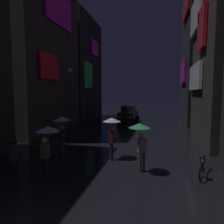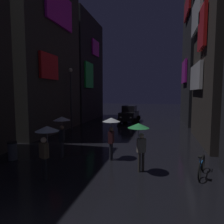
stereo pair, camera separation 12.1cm
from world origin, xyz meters
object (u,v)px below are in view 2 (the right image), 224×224
pedestrian_foreground_left_clear (111,127)px  car_distant (129,114)px  bicycle_parked_at_storefront (201,166)px  pedestrian_midstreet_left_clear (62,125)px  streetlamp_left_far (71,92)px  pedestrian_far_right_clear (46,138)px  trash_bin (12,151)px  pedestrian_near_crossing_green (139,134)px

pedestrian_foreground_left_clear → car_distant: pedestrian_foreground_left_clear is taller
car_distant → bicycle_parked_at_storefront: bearing=-69.9°
pedestrian_midstreet_left_clear → bicycle_parked_at_storefront: (6.73, -0.93, -1.28)m
pedestrian_foreground_left_clear → streetlamp_left_far: streetlamp_left_far is taller
pedestrian_far_right_clear → pedestrian_midstreet_left_clear: (-0.83, 2.81, 0.00)m
pedestrian_foreground_left_clear → trash_bin: pedestrian_foreground_left_clear is taller
car_distant → streetlamp_left_far: 8.03m
pedestrian_far_right_clear → trash_bin: size_ratio=2.28×
car_distant → trash_bin: size_ratio=4.51×
pedestrian_far_right_clear → pedestrian_foreground_left_clear: size_ratio=1.00×
bicycle_parked_at_storefront → car_distant: 15.29m
bicycle_parked_at_storefront → pedestrian_midstreet_left_clear: bearing=172.1°
pedestrian_foreground_left_clear → pedestrian_near_crossing_green: same height
pedestrian_foreground_left_clear → car_distant: size_ratio=0.51×
pedestrian_near_crossing_green → car_distant: 14.91m
car_distant → pedestrian_foreground_left_clear: bearing=-84.9°
pedestrian_foreground_left_clear → pedestrian_near_crossing_green: size_ratio=1.00×
pedestrian_near_crossing_green → trash_bin: (-6.39, 0.08, -1.20)m
pedestrian_midstreet_left_clear → trash_bin: pedestrian_midstreet_left_clear is taller
pedestrian_midstreet_left_clear → streetlamp_left_far: size_ratio=0.38×
pedestrian_near_crossing_green → pedestrian_midstreet_left_clear: size_ratio=1.00×
pedestrian_near_crossing_green → trash_bin: pedestrian_near_crossing_green is taller
pedestrian_foreground_left_clear → car_distant: 13.31m
trash_bin → pedestrian_midstreet_left_clear: bearing=27.8°
pedestrian_near_crossing_green → bicycle_parked_at_storefront: pedestrian_near_crossing_green is taller
pedestrian_near_crossing_green → streetlamp_left_far: streetlamp_left_far is taller
pedestrian_near_crossing_green → trash_bin: size_ratio=2.28×
pedestrian_foreground_left_clear → streetlamp_left_far: size_ratio=0.38×
pedestrian_midstreet_left_clear → car_distant: (1.48, 13.41, -0.74)m
pedestrian_far_right_clear → streetlamp_left_far: (-3.70, 9.97, 1.81)m
pedestrian_far_right_clear → pedestrian_near_crossing_green: same height
pedestrian_foreground_left_clear → trash_bin: (-4.82, -1.32, -1.20)m
streetlamp_left_far → pedestrian_midstreet_left_clear: bearing=-68.2°
car_distant → pedestrian_midstreet_left_clear: bearing=-96.3°
trash_bin → pedestrian_far_right_clear: bearing=-29.0°
streetlamp_left_far → trash_bin: size_ratio=5.99×
pedestrian_far_right_clear → trash_bin: pedestrian_far_right_clear is taller
streetlamp_left_far → bicycle_parked_at_storefront: bearing=-40.2°
bicycle_parked_at_storefront → streetlamp_left_far: (-9.60, 8.10, 3.09)m
pedestrian_near_crossing_green → pedestrian_midstreet_left_clear: 4.40m
pedestrian_far_right_clear → pedestrian_near_crossing_green: 3.74m
bicycle_parked_at_storefront → streetlamp_left_far: size_ratio=0.32×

